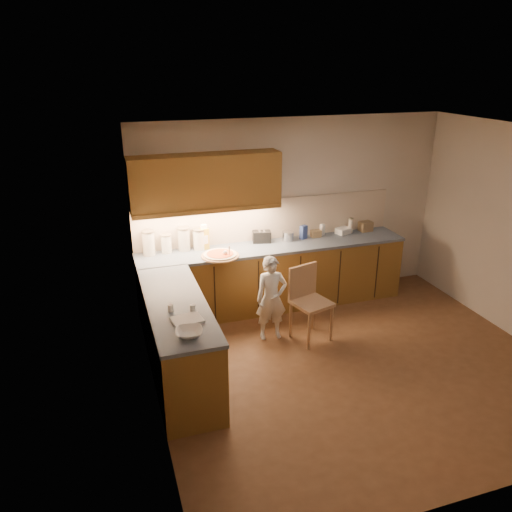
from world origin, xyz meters
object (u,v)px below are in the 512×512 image
object	(u,v)px
wooden_chair	(308,297)
pizza_on_board	(220,255)
toaster	(262,237)
oil_jug	(204,238)
child	(271,298)

from	to	relation	value
wooden_chair	pizza_on_board	bearing A→B (deg)	124.48
wooden_chair	toaster	bearing A→B (deg)	85.74
wooden_chair	oil_jug	bearing A→B (deg)	117.83
child	pizza_on_board	bearing A→B (deg)	131.27
oil_jug	child	bearing A→B (deg)	-57.70
oil_jug	toaster	bearing A→B (deg)	1.35
child	toaster	xyz separation A→B (m)	(0.21, 0.99, 0.46)
pizza_on_board	oil_jug	size ratio (longest dim) A/B	1.43
pizza_on_board	wooden_chair	size ratio (longest dim) A/B	0.52
pizza_on_board	oil_jug	bearing A→B (deg)	111.52
pizza_on_board	child	size ratio (longest dim) A/B	0.45
wooden_chair	oil_jug	size ratio (longest dim) A/B	2.74
pizza_on_board	wooden_chair	xyz separation A→B (m)	(0.92, -0.76, -0.39)
child	wooden_chair	distance (m)	0.46
oil_jug	toaster	size ratio (longest dim) A/B	1.25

